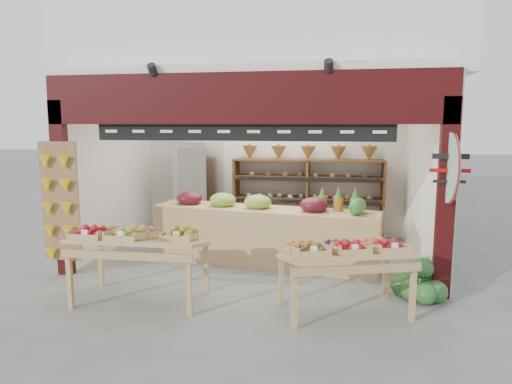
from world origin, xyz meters
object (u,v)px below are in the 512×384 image
at_px(mid_counter, 263,233).
at_px(watermelon_pile, 419,285).
at_px(cardboard_stack, 210,238).
at_px(display_table_left, 132,239).
at_px(refrigerator, 198,188).
at_px(display_table_right, 345,252).
at_px(back_shelving, 308,181).

bearing_deg(mid_counter, watermelon_pile, -26.67).
bearing_deg(cardboard_stack, mid_counter, -26.06).
relative_size(display_table_left, watermelon_pile, 2.40).
xyz_separation_m(refrigerator, display_table_left, (0.23, -3.64, -0.15)).
bearing_deg(refrigerator, display_table_right, -35.88).
height_order(display_table_left, display_table_right, display_table_left).
height_order(back_shelving, display_table_left, back_shelving).
bearing_deg(watermelon_pile, back_shelving, 118.73).
bearing_deg(display_table_left, display_table_right, 0.69).
distance_m(mid_counter, watermelon_pile, 2.60).
relative_size(cardboard_stack, watermelon_pile, 1.50).
xyz_separation_m(cardboard_stack, display_table_left, (-0.37, -2.35, 0.56)).
relative_size(back_shelving, refrigerator, 1.56).
bearing_deg(back_shelving, cardboard_stack, -139.61).
relative_size(display_table_left, display_table_right, 0.98).
xyz_separation_m(back_shelving, watermelon_pile, (1.70, -3.09, -0.97)).
height_order(display_table_left, watermelon_pile, display_table_left).
height_order(back_shelving, cardboard_stack, back_shelving).
distance_m(back_shelving, refrigerator, 2.28).
distance_m(display_table_left, display_table_right, 2.74).
distance_m(cardboard_stack, display_table_right, 3.35).
xyz_separation_m(display_table_left, watermelon_pile, (3.74, 0.68, -0.64)).
bearing_deg(display_table_right, mid_counter, 125.90).
bearing_deg(cardboard_stack, back_shelving, 40.39).
relative_size(mid_counter, display_table_right, 2.20).
bearing_deg(back_shelving, refrigerator, -176.72).
xyz_separation_m(mid_counter, watermelon_pile, (2.30, -1.16, -0.33)).
bearing_deg(cardboard_stack, watermelon_pile, -26.47).
distance_m(back_shelving, display_table_right, 3.82).
xyz_separation_m(refrigerator, mid_counter, (1.66, -1.81, -0.46)).
height_order(mid_counter, watermelon_pile, mid_counter).
relative_size(back_shelving, display_table_left, 1.79).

